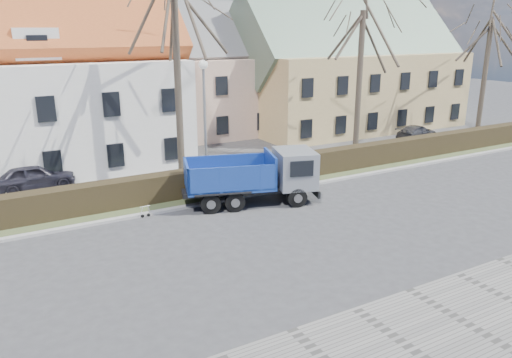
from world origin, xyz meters
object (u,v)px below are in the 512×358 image
parked_car_a (33,176)px  parked_car_b (416,133)px  cart_frame (141,212)px  streetlight (205,125)px  dump_truck (247,178)px

parked_car_a → parked_car_b: bearing=-94.0°
cart_frame → parked_car_a: bearing=118.2°
cart_frame → parked_car_b: (22.35, 5.37, 0.27)m
streetlight → cart_frame: 5.85m
cart_frame → dump_truck: bearing=-7.0°
dump_truck → parked_car_a: bearing=156.5°
streetlight → parked_car_b: bearing=8.7°
dump_truck → cart_frame: 5.06m
streetlight → parked_car_a: bearing=152.5°
dump_truck → cart_frame: dump_truck is taller
dump_truck → cart_frame: size_ratio=10.07×
cart_frame → streetlight: bearing=31.3°
dump_truck → parked_car_b: dump_truck is taller
streetlight → cart_frame: (-4.29, -2.61, -3.01)m
streetlight → cart_frame: size_ratio=10.35×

